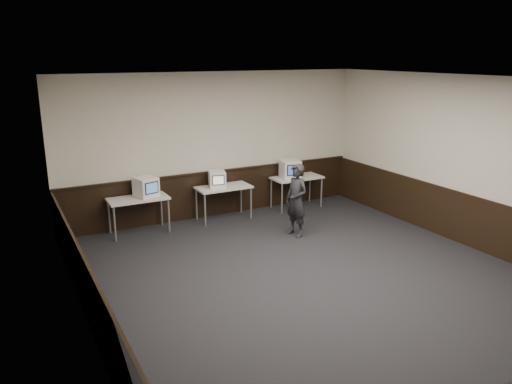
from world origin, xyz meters
TOP-DOWN VIEW (x-y plane):
  - floor at (0.00, 0.00)m, footprint 8.00×8.00m
  - ceiling at (0.00, 0.00)m, footprint 8.00×8.00m
  - back_wall at (0.00, 4.00)m, footprint 7.00×0.00m
  - left_wall at (-3.50, 0.00)m, footprint 0.00×8.00m
  - right_wall at (3.50, 0.00)m, footprint 0.00×8.00m
  - wainscot_back at (0.00, 3.98)m, footprint 6.98×0.04m
  - wainscot_left at (-3.48, 0.00)m, footprint 0.04×7.98m
  - wainscot_right at (3.48, 0.00)m, footprint 0.04×7.98m
  - wainscot_rail at (0.00, 3.96)m, footprint 6.98×0.06m
  - desk_left at (-1.90, 3.60)m, footprint 1.20×0.60m
  - desk_center at (0.00, 3.60)m, footprint 1.20×0.60m
  - desk_right at (1.90, 3.60)m, footprint 1.20×0.60m
  - emac_left at (-1.72, 3.61)m, footprint 0.51×0.52m
  - emac_center at (-0.13, 3.64)m, footprint 0.44×0.45m
  - emac_right at (1.71, 3.60)m, footprint 0.50×0.52m
  - person at (0.87, 1.98)m, footprint 0.44×0.59m

SIDE VIEW (x-z plane):
  - floor at x=0.00m, z-range 0.00..0.00m
  - wainscot_back at x=0.00m, z-range 0.00..1.00m
  - wainscot_left at x=-3.48m, z-range 0.00..1.00m
  - wainscot_right at x=3.48m, z-range 0.00..1.00m
  - desk_left at x=-1.90m, z-range 0.30..1.05m
  - desk_center at x=0.00m, z-range 0.30..1.05m
  - desk_right at x=1.90m, z-range 0.30..1.05m
  - person at x=0.87m, z-range 0.00..1.47m
  - emac_center at x=-0.13m, z-range 0.75..1.10m
  - emac_left at x=-1.72m, z-range 0.75..1.15m
  - emac_right at x=1.71m, z-range 0.75..1.17m
  - wainscot_rail at x=0.00m, z-range 1.00..1.04m
  - back_wall at x=0.00m, z-range -1.90..5.10m
  - left_wall at x=-3.50m, z-range -2.40..5.60m
  - right_wall at x=3.50m, z-range -2.40..5.60m
  - ceiling at x=0.00m, z-range 3.20..3.20m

